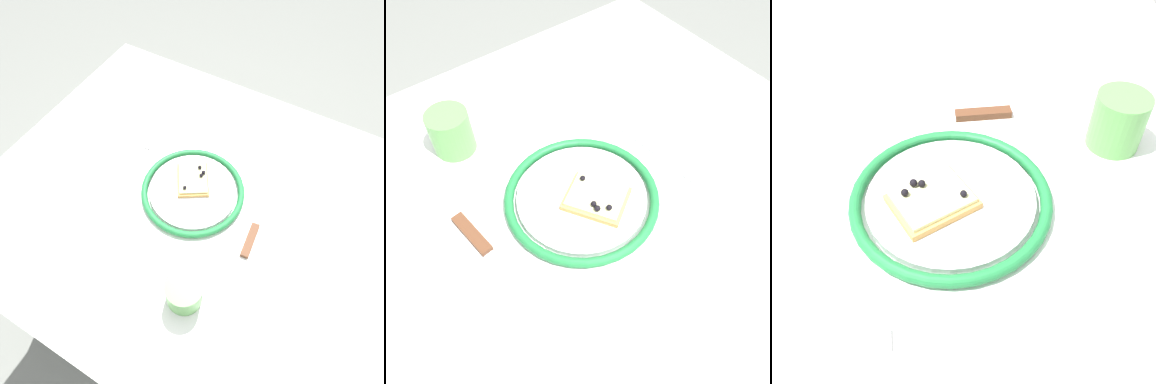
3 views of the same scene
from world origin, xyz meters
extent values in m
plane|color=slate|center=(0.00, 0.00, 0.00)|extent=(6.00, 6.00, 0.00)
cube|color=white|center=(0.00, 0.00, 0.73)|extent=(1.16, 0.89, 0.04)
cylinder|color=#4C4742|center=(0.52, -0.38, 0.35)|extent=(0.05, 0.05, 0.71)
cylinder|color=#4C4742|center=(0.52, 0.38, 0.35)|extent=(0.05, 0.05, 0.71)
cylinder|color=white|center=(-0.06, 0.02, 0.75)|extent=(0.22, 0.22, 0.01)
torus|color=#1E7238|center=(-0.06, 0.02, 0.75)|extent=(0.27, 0.27, 0.02)
cube|color=tan|center=(-0.07, 0.04, 0.76)|extent=(0.12, 0.13, 0.01)
cube|color=beige|center=(-0.07, 0.04, 0.77)|extent=(0.11, 0.11, 0.01)
sphere|color=black|center=(-0.05, 0.06, 0.78)|extent=(0.01, 0.01, 0.01)
sphere|color=black|center=(-0.07, 0.00, 0.78)|extent=(0.01, 0.01, 0.01)
sphere|color=black|center=(-0.07, 0.07, 0.78)|extent=(0.01, 0.01, 0.01)
sphere|color=black|center=(-0.05, 0.05, 0.78)|extent=(0.01, 0.01, 0.01)
cube|color=silver|center=(0.12, 0.08, 0.75)|extent=(0.03, 0.15, 0.00)
cube|color=#59331E|center=(0.13, -0.04, 0.75)|extent=(0.03, 0.09, 0.01)
cube|color=#BBBBBB|center=(-0.23, -0.03, 0.75)|extent=(0.03, 0.11, 0.00)
cube|color=#BBBBBB|center=(-0.25, 0.10, 0.75)|extent=(0.03, 0.04, 0.00)
cylinder|color=#599E4C|center=(0.06, -0.23, 0.79)|extent=(0.08, 0.08, 0.08)
camera|label=1|loc=(0.16, -0.37, 1.47)|focal=30.68mm
camera|label=2|loc=(0.19, 0.33, 1.31)|focal=37.42mm
camera|label=3|loc=(-0.43, 0.01, 1.18)|focal=40.25mm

